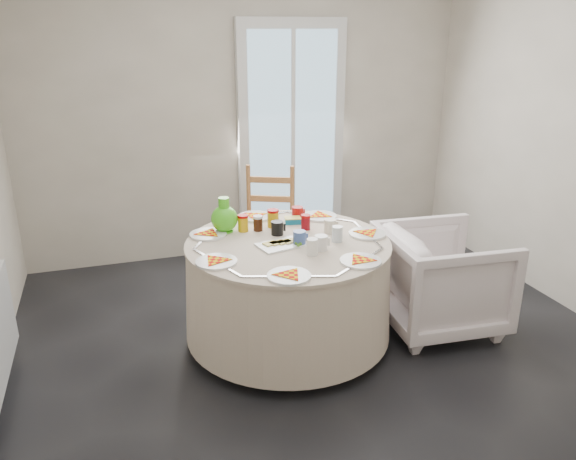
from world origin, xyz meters
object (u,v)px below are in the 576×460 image
object	(u,v)px
wooden_chair	(268,227)
green_pitcher	(224,210)
table	(288,290)
armchair	(441,275)

from	to	relation	value
wooden_chair	green_pitcher	world-z (taller)	green_pitcher
table	wooden_chair	xyz separation A→B (m)	(0.14, 0.97, 0.09)
wooden_chair	armchair	bearing A→B (deg)	-25.79
armchair	green_pitcher	world-z (taller)	green_pitcher
armchair	green_pitcher	xyz separation A→B (m)	(-1.43, 0.46, 0.48)
armchair	table	bearing A→B (deg)	86.80
wooden_chair	green_pitcher	bearing A→B (deg)	-102.43
wooden_chair	armchair	xyz separation A→B (m)	(0.94, -1.12, -0.08)
green_pitcher	table	bearing A→B (deg)	-23.39
table	armchair	xyz separation A→B (m)	(1.08, -0.14, 0.02)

